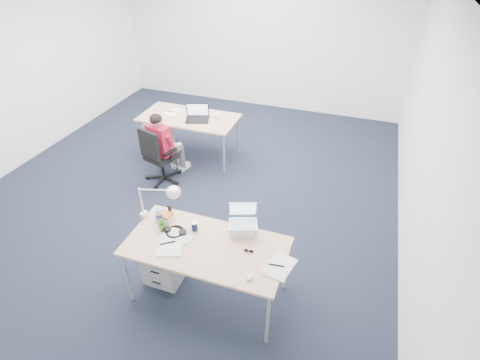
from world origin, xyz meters
name	(u,v)px	position (x,y,z in m)	size (l,w,h in m)	color
floor	(190,190)	(0.00, 0.00, 0.00)	(7.00, 7.00, 0.00)	black
room	(180,81)	(0.00, 0.00, 1.71)	(6.02, 7.02, 2.80)	white
desk_near	(206,248)	(1.04, -1.68, 0.68)	(1.60, 0.80, 0.73)	tan
desk_far	(189,119)	(-0.43, 0.96, 0.68)	(1.60, 0.80, 0.73)	tan
office_chair	(161,166)	(-0.53, 0.11, 0.26)	(0.73, 0.73, 0.93)	black
seated_person	(166,145)	(-0.49, 0.26, 0.56)	(0.43, 0.65, 1.11)	#AB182F
drawer_pedestal_near	(167,256)	(0.48, -1.57, 0.28)	(0.40, 0.50, 0.55)	#A9ACAE
drawer_pedestal_far	(158,138)	(-1.03, 0.88, 0.28)	(0.40, 0.50, 0.55)	#A9ACAE
silver_laptop	(243,221)	(1.32, -1.38, 0.88)	(0.29, 0.23, 0.30)	silver
wireless_keyboard	(179,236)	(0.73, -1.65, 0.74)	(0.30, 0.12, 0.02)	white
computer_mouse	(249,277)	(1.57, -1.93, 0.75)	(0.06, 0.09, 0.03)	white
headphones	(175,231)	(0.66, -1.62, 0.75)	(0.25, 0.20, 0.04)	black
can_koozie	(195,226)	(0.84, -1.51, 0.78)	(0.06, 0.06, 0.10)	#131C3B
water_bottle	(159,215)	(0.44, -1.53, 0.84)	(0.07, 0.07, 0.21)	silver
bear_figurine	(162,224)	(0.52, -1.63, 0.80)	(0.08, 0.06, 0.15)	#23651B
book_stack	(165,217)	(0.47, -1.47, 0.77)	(0.17, 0.13, 0.08)	silver
cordless_phone	(170,211)	(0.49, -1.40, 0.80)	(0.04, 0.02, 0.14)	black
papers_left	(170,244)	(0.70, -1.79, 0.74)	(0.24, 0.34, 0.01)	#D5BB7B
papers_right	(278,267)	(1.79, -1.72, 0.74)	(0.22, 0.32, 0.01)	#D5BB7B
sunglasses	(249,251)	(1.47, -1.63, 0.74)	(0.09, 0.04, 0.02)	black
desk_lamp	(154,201)	(0.39, -1.51, 0.99)	(0.46, 0.17, 0.52)	silver
dark_laptop	(197,113)	(-0.23, 0.88, 0.86)	(0.37, 0.36, 0.27)	black
far_cup	(217,118)	(0.08, 0.97, 0.78)	(0.07, 0.07, 0.11)	white
far_papers	(172,112)	(-0.76, 1.03, 0.73)	(0.22, 0.31, 0.01)	white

